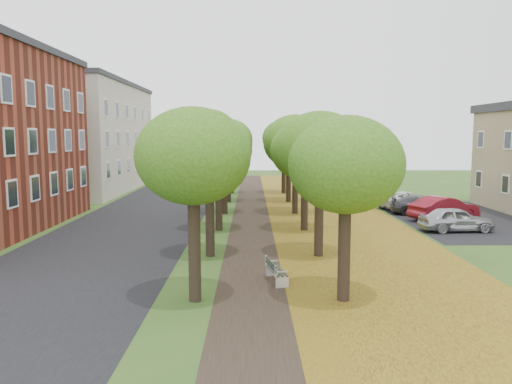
{
  "coord_description": "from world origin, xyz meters",
  "views": [
    {
      "loc": [
        -0.38,
        -15.64,
        5.34
      ],
      "look_at": [
        -0.14,
        9.12,
        2.5
      ],
      "focal_mm": 35.0,
      "sensor_mm": 36.0,
      "label": 1
    }
  ],
  "objects_px": {
    "car_grey": "(425,205)",
    "car_white": "(408,200)",
    "car_silver": "(456,219)",
    "car_red": "(444,208)",
    "bench": "(276,271)"
  },
  "relations": [
    {
      "from": "car_silver",
      "to": "car_white",
      "type": "xyz_separation_m",
      "value": [
        0.0,
        8.57,
        -0.05
      ]
    },
    {
      "from": "car_silver",
      "to": "car_grey",
      "type": "bearing_deg",
      "value": -6.11
    },
    {
      "from": "bench",
      "to": "car_white",
      "type": "bearing_deg",
      "value": -40.95
    },
    {
      "from": "car_silver",
      "to": "car_white",
      "type": "height_order",
      "value": "car_silver"
    },
    {
      "from": "car_silver",
      "to": "car_white",
      "type": "bearing_deg",
      "value": -3.59
    },
    {
      "from": "bench",
      "to": "car_white",
      "type": "distance_m",
      "value": 20.89
    },
    {
      "from": "bench",
      "to": "car_red",
      "type": "xyz_separation_m",
      "value": [
        11.22,
        13.11,
        0.35
      ]
    },
    {
      "from": "car_grey",
      "to": "car_white",
      "type": "relative_size",
      "value": 0.98
    },
    {
      "from": "car_white",
      "to": "car_silver",
      "type": "bearing_deg",
      "value": 161.73
    },
    {
      "from": "car_silver",
      "to": "car_red",
      "type": "bearing_deg",
      "value": -14.82
    },
    {
      "from": "car_white",
      "to": "car_grey",
      "type": "bearing_deg",
      "value": 167.0
    },
    {
      "from": "car_grey",
      "to": "car_white",
      "type": "bearing_deg",
      "value": 18.0
    },
    {
      "from": "car_silver",
      "to": "car_red",
      "type": "relative_size",
      "value": 0.87
    },
    {
      "from": "car_red",
      "to": "car_white",
      "type": "relative_size",
      "value": 1.01
    },
    {
      "from": "bench",
      "to": "car_grey",
      "type": "distance_m",
      "value": 18.7
    }
  ]
}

